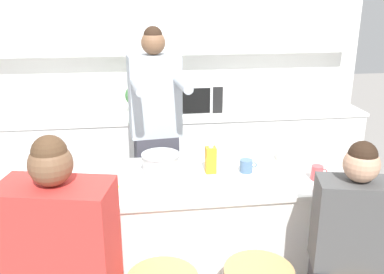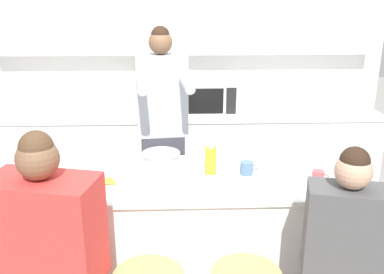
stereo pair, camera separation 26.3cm
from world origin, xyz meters
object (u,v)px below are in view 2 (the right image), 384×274
object	(u,v)px
coffee_cup_near	(247,168)
potted_plant	(152,96)
person_cooking	(163,143)
coffee_cup_far	(318,178)
cooking_pot	(161,162)
fruit_bowl	(295,160)
person_wrapped_blanket	(52,272)
juice_carton	(211,160)
kitchen_island	(192,234)
banana_bunch	(108,181)
microwave	(210,97)

from	to	relation	value
coffee_cup_near	potted_plant	bearing A→B (deg)	114.99
person_cooking	coffee_cup_far	xyz separation A→B (m)	(1.00, -0.77, 0.03)
cooking_pot	fruit_bowl	bearing A→B (deg)	5.34
person_wrapped_blanket	coffee_cup_near	bearing A→B (deg)	45.72
cooking_pot	coffee_cup_near	size ratio (longest dim) A/B	2.91
coffee_cup_far	juice_carton	world-z (taller)	juice_carton
person_wrapped_blanket	fruit_bowl	world-z (taller)	person_wrapped_blanket
kitchen_island	banana_bunch	xyz separation A→B (m)	(-0.54, -0.10, 0.46)
potted_plant	kitchen_island	bearing A→B (deg)	-77.52
kitchen_island	person_wrapped_blanket	bearing A→B (deg)	-137.37
kitchen_island	potted_plant	size ratio (longest dim) A/B	6.65
coffee_cup_near	cooking_pot	bearing A→B (deg)	172.17
cooking_pot	potted_plant	size ratio (longest dim) A/B	1.17
banana_bunch	potted_plant	bearing A→B (deg)	83.01
coffee_cup_near	person_wrapped_blanket	bearing A→B (deg)	-147.07
fruit_bowl	microwave	bearing A→B (deg)	111.35
person_cooking	coffee_cup_far	size ratio (longest dim) A/B	16.83
microwave	potted_plant	world-z (taller)	microwave
person_cooking	coffee_cup_near	bearing A→B (deg)	-51.71
cooking_pot	potted_plant	bearing A→B (deg)	95.28
juice_carton	microwave	world-z (taller)	microwave
person_cooking	potted_plant	bearing A→B (deg)	91.76
person_cooking	person_wrapped_blanket	world-z (taller)	person_cooking
cooking_pot	coffee_cup_far	size ratio (longest dim) A/B	3.20
microwave	fruit_bowl	bearing A→B (deg)	-68.65
kitchen_island	juice_carton	bearing A→B (deg)	23.52
person_wrapped_blanket	person_cooking	bearing A→B (deg)	80.26
person_cooking	banana_bunch	distance (m)	0.79
person_cooking	juice_carton	bearing A→B (deg)	-65.35
juice_carton	microwave	xyz separation A→B (m)	(0.10, 1.44, 0.09)
potted_plant	coffee_cup_near	bearing A→B (deg)	-65.01
microwave	potted_plant	distance (m)	0.57
kitchen_island	microwave	bearing A→B (deg)	81.42
banana_bunch	juice_carton	bearing A→B (deg)	12.81
kitchen_island	coffee_cup_far	distance (m)	0.94
fruit_bowl	juice_carton	world-z (taller)	juice_carton
microwave	coffee_cup_far	bearing A→B (deg)	-71.25
coffee_cup_far	potted_plant	xyz separation A→B (m)	(-1.13, 1.70, 0.14)
person_wrapped_blanket	coffee_cup_near	world-z (taller)	person_wrapped_blanket
person_cooking	fruit_bowl	distance (m)	1.04
person_cooking	cooking_pot	xyz separation A→B (m)	(0.00, -0.51, 0.05)
banana_bunch	person_wrapped_blanket	bearing A→B (deg)	-109.67
cooking_pot	coffee_cup_far	xyz separation A→B (m)	(1.00, -0.26, -0.02)
kitchen_island	coffee_cup_near	bearing A→B (deg)	4.57
kitchen_island	person_cooking	bearing A→B (deg)	109.01
banana_bunch	coffee_cup_near	bearing A→B (deg)	7.96
person_cooking	coffee_cup_near	size ratio (longest dim) A/B	15.32
potted_plant	cooking_pot	bearing A→B (deg)	-84.72
kitchen_island	coffee_cup_far	xyz separation A→B (m)	(0.79, -0.16, 0.49)
banana_bunch	coffee_cup_far	bearing A→B (deg)	-2.51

